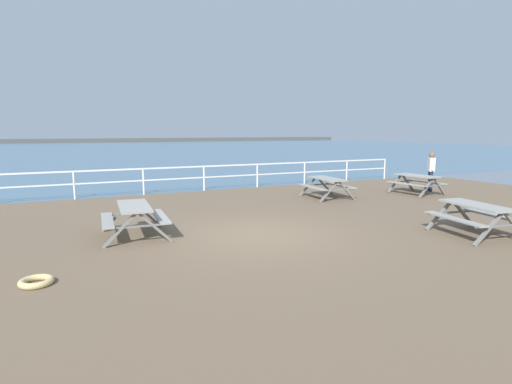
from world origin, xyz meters
The scene contains 10 objects.
ground_plane centered at (0.00, 0.00, -0.10)m, with size 30.00×24.00×0.20m, color brown.
sea_band centered at (0.00, 52.75, 0.00)m, with size 142.00×90.00×0.01m, color #476B84.
distant_shoreline centered at (0.00, 95.75, 0.00)m, with size 142.00×6.00×1.80m, color #4C4C47.
seaward_railing centered at (0.00, 7.75, 0.77)m, with size 23.07×0.07×1.08m.
picnic_table_near_left centered at (-2.76, 1.11, 0.58)m, with size 1.67×1.92×0.80m.
picnic_table_near_right centered at (4.74, -2.44, 0.58)m, with size 1.80×2.03×0.80m.
picnic_table_mid_centre centered at (4.85, 3.82, 0.58)m, with size 1.66×1.91×0.80m.
picnic_table_far_left centered at (8.77, 3.06, 0.58)m, with size 1.62×1.87×0.80m.
visitor centered at (9.91, 3.37, 0.95)m, with size 0.37×0.46×1.66m.
rope_coil centered at (-4.80, -1.41, 0.06)m, with size 0.55×0.55×0.11m, color tan.
Camera 1 is at (-4.37, -8.82, 2.52)m, focal length 28.56 mm.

